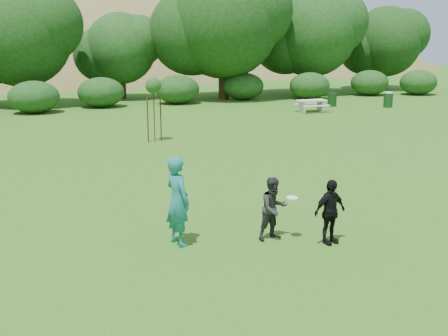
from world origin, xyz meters
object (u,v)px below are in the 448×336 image
at_px(player_teal, 178,201).
at_px(trash_can_near, 332,100).
at_px(trash_can_lidded, 388,99).
at_px(picnic_table, 312,104).
at_px(player_grey, 274,209).
at_px(sapling, 153,88).
at_px(player_black, 330,212).

bearing_deg(player_teal, trash_can_near, -54.10).
xyz_separation_m(trash_can_near, trash_can_lidded, (3.14, -1.87, 0.09)).
relative_size(player_teal, picnic_table, 1.15).
distance_m(player_grey, picnic_table, 22.73).
relative_size(player_grey, picnic_table, 0.83).
height_order(player_grey, sapling, sapling).
relative_size(player_black, picnic_table, 0.84).
distance_m(player_teal, sapling, 12.98).
relative_size(player_teal, player_grey, 1.38).
bearing_deg(picnic_table, player_teal, -127.88).
xyz_separation_m(player_black, trash_can_near, (13.98, 21.84, -0.31)).
bearing_deg(player_teal, player_grey, -117.59).
height_order(player_black, trash_can_lidded, player_black).
distance_m(player_grey, player_black, 1.29).
xyz_separation_m(player_black, sapling, (-0.43, 13.84, 1.66)).
xyz_separation_m(player_teal, trash_can_lidded, (20.36, 18.73, -0.49)).
relative_size(player_teal, player_black, 1.36).
xyz_separation_m(player_teal, picnic_table, (14.47, 18.60, -0.52)).
height_order(sapling, picnic_table, sapling).
bearing_deg(player_black, trash_can_near, 46.64).
distance_m(player_grey, sapling, 13.24).
xyz_separation_m(player_grey, player_black, (1.07, -0.72, 0.01)).
bearing_deg(sapling, picnic_table, 27.25).
bearing_deg(trash_can_lidded, picnic_table, -178.74).
bearing_deg(player_teal, trash_can_lidded, -61.59).
height_order(player_grey, picnic_table, player_grey).
bearing_deg(trash_can_lidded, player_grey, -133.39).
relative_size(player_black, trash_can_lidded, 1.44).
distance_m(picnic_table, trash_can_lidded, 5.90).
relative_size(player_black, sapling, 0.53).
distance_m(player_teal, trash_can_lidded, 27.67).
height_order(player_black, trash_can_near, player_black).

